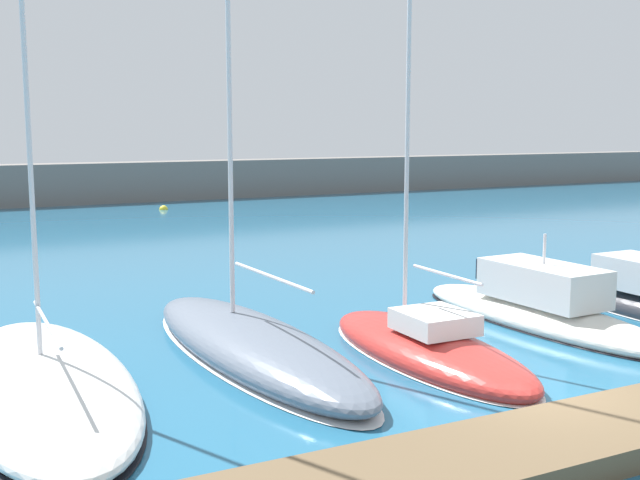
% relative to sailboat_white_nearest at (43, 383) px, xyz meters
% --- Properties ---
extents(ground_plane, '(120.00, 120.00, 0.00)m').
position_rel_sailboat_white_nearest_xyz_m(ground_plane, '(8.33, -5.13, -0.22)').
color(ground_plane, '#236084').
extents(dock_pier, '(20.74, 2.17, 0.43)m').
position_rel_sailboat_white_nearest_xyz_m(dock_pier, '(8.33, -6.94, 0.00)').
color(dock_pier, brown).
rests_on(dock_pier, ground_plane).
extents(breakwater_seawall, '(108.00, 2.17, 2.78)m').
position_rel_sailboat_white_nearest_xyz_m(breakwater_seawall, '(8.33, 39.21, 1.18)').
color(breakwater_seawall, slate).
rests_on(breakwater_seawall, ground_plane).
extents(sailboat_white_nearest, '(3.59, 10.09, 17.19)m').
position_rel_sailboat_white_nearest_xyz_m(sailboat_white_nearest, '(0.00, 0.00, 0.00)').
color(sailboat_white_nearest, white).
rests_on(sailboat_white_nearest, ground_plane).
extents(sailboat_slate_second, '(3.03, 10.36, 18.95)m').
position_rel_sailboat_white_nearest_xyz_m(sailboat_slate_second, '(4.66, 0.48, 0.11)').
color(sailboat_slate_second, slate).
rests_on(sailboat_slate_second, ground_plane).
extents(sailboat_red_third, '(2.50, 7.37, 14.53)m').
position_rel_sailboat_white_nearest_xyz_m(sailboat_red_third, '(8.22, -1.47, 0.04)').
color(sailboat_red_third, '#B72D28').
rests_on(sailboat_red_third, ground_plane).
extents(motorboat_ivory_fourth, '(2.68, 8.94, 2.76)m').
position_rel_sailboat_white_nearest_xyz_m(motorboat_ivory_fourth, '(12.77, -0.14, 0.17)').
color(motorboat_ivory_fourth, silver).
rests_on(motorboat_ivory_fourth, ground_plane).
extents(mooring_buoy_yellow, '(0.55, 0.55, 0.55)m').
position_rel_sailboat_white_nearest_xyz_m(mooring_buoy_yellow, '(11.84, 33.00, -0.22)').
color(mooring_buoy_yellow, yellow).
rests_on(mooring_buoy_yellow, ground_plane).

